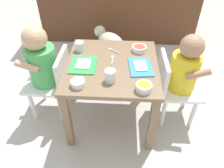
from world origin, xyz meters
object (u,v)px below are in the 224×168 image
object	(u,v)px
seated_child_left	(44,64)
veggie_bowl_near	(144,87)
dining_table	(112,74)
dog	(110,43)
water_cup_right	(110,76)
cereal_bowl_right_side	(139,49)
food_tray_right	(140,67)
spoon_by_left_tray	(112,59)
veggie_bowl_far	(78,83)
spoon_by_right_tray	(113,50)
water_cup_left	(80,47)
seated_child_right	(182,71)
food_tray_left	(83,65)

from	to	relation	value
seated_child_left	veggie_bowl_near	size ratio (longest dim) A/B	7.83
veggie_bowl_near	dining_table	bearing A→B (deg)	128.06
dog	veggie_bowl_near	bearing A→B (deg)	-75.92
seated_child_left	water_cup_right	xyz separation A→B (m)	(0.44, -0.19, 0.07)
cereal_bowl_right_side	dining_table	bearing A→B (deg)	-136.58
food_tray_right	cereal_bowl_right_side	xyz separation A→B (m)	(-0.00, 0.19, 0.01)
dog	water_cup_right	world-z (taller)	water_cup_right
spoon_by_left_tray	seated_child_left	bearing A→B (deg)	-177.01
veggie_bowl_far	cereal_bowl_right_side	bearing A→B (deg)	47.64
seated_child_left	spoon_by_right_tray	xyz separation A→B (m)	(0.44, 0.13, 0.04)
dog	veggie_bowl_far	bearing A→B (deg)	-96.92
dog	food_tray_right	xyz separation A→B (m)	(0.23, -0.75, 0.27)
water_cup_right	spoon_by_left_tray	size ratio (longest dim) A/B	0.71
seated_child_left	spoon_by_left_tray	xyz separation A→B (m)	(0.45, 0.02, 0.04)
veggie_bowl_far	spoon_by_right_tray	distance (m)	0.41
seated_child_left	food_tray_right	distance (m)	0.62
water_cup_right	seated_child_left	bearing A→B (deg)	156.44
dining_table	veggie_bowl_far	xyz separation A→B (m)	(-0.17, -0.22, 0.10)
food_tray_right	water_cup_left	bearing A→B (deg)	156.73
seated_child_right	dog	bearing A→B (deg)	125.70
veggie_bowl_near	water_cup_left	bearing A→B (deg)	137.00
spoon_by_left_tray	food_tray_right	bearing A→B (deg)	-24.18
water_cup_right	spoon_by_left_tray	world-z (taller)	water_cup_right
food_tray_left	food_tray_right	bearing A→B (deg)	0.00
water_cup_left	veggie_bowl_far	bearing A→B (deg)	-81.91
dog	veggie_bowl_far	world-z (taller)	veggie_bowl_far
cereal_bowl_right_side	veggie_bowl_far	size ratio (longest dim) A/B	1.18
seated_child_right	food_tray_right	distance (m)	0.28
seated_child_left	seated_child_right	distance (m)	0.89
water_cup_right	spoon_by_left_tray	bearing A→B (deg)	88.98
seated_child_right	food_tray_left	distance (m)	0.62
water_cup_right	cereal_bowl_right_side	size ratio (longest dim) A/B	0.76
seated_child_right	spoon_by_left_tray	xyz separation A→B (m)	(-0.45, 0.03, 0.05)
seated_child_right	veggie_bowl_near	distance (m)	0.37
food_tray_right	spoon_by_right_tray	distance (m)	0.25
dog	food_tray_left	world-z (taller)	food_tray_left
food_tray_right	veggie_bowl_near	bearing A→B (deg)	-87.98
water_cup_left	spoon_by_left_tray	xyz separation A→B (m)	(0.22, -0.09, -0.03)
spoon_by_left_tray	food_tray_left	bearing A→B (deg)	-155.77
seated_child_right	veggie_bowl_far	distance (m)	0.67
cereal_bowl_right_side	seated_child_right	bearing A→B (deg)	-26.93
cereal_bowl_right_side	spoon_by_left_tray	distance (m)	0.20
seated_child_right	spoon_by_right_tray	size ratio (longest dim) A/B	7.78
food_tray_left	veggie_bowl_far	world-z (taller)	veggie_bowl_far
dining_table	spoon_by_left_tray	xyz separation A→B (m)	(-0.00, 0.05, 0.08)
spoon_by_right_tray	food_tray_left	bearing A→B (deg)	-133.22
seated_child_right	water_cup_left	size ratio (longest dim) A/B	10.45
dining_table	dog	xyz separation A→B (m)	(-0.06, 0.72, -0.19)
dog	veggie_bowl_far	xyz separation A→B (m)	(-0.11, -0.94, 0.28)
seated_child_left	water_cup_left	xyz separation A→B (m)	(0.22, 0.12, 0.07)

